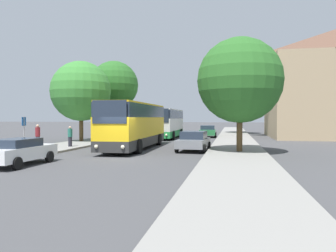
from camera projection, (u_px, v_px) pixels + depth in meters
ground_plane at (122, 157)px, 20.36m from camera, size 300.00×300.00×0.00m
sidewalk_left at (22, 154)px, 21.70m from camera, size 4.00×120.00×0.15m
sidewalk_right at (237, 159)px, 19.01m from camera, size 4.00×120.00×0.15m
bus_front at (135, 125)px, 25.85m from camera, size 2.91×11.80×3.56m
bus_middle at (167, 123)px, 38.88m from camera, size 2.87×10.38×3.41m
parked_car_left_curb at (19, 151)px, 16.79m from camera, size 1.99×4.40×1.39m
parked_car_right_near at (194, 141)px, 24.04m from camera, size 2.32×4.34×1.45m
parked_car_right_far at (208, 131)px, 40.91m from camera, size 2.22×4.36×1.47m
bus_stop_sign at (24, 129)px, 22.68m from camera, size 0.08×0.45×2.39m
pedestrian_waiting_near at (70, 136)px, 26.14m from camera, size 0.36×0.36×1.62m
pedestrian_walking_back at (38, 136)px, 25.31m from camera, size 0.36×0.36×1.79m
tree_left_near at (114, 85)px, 37.63m from camera, size 5.52×5.52×8.80m
tree_left_far at (81, 91)px, 32.28m from camera, size 5.90×5.90×7.87m
tree_right_near at (240, 102)px, 49.67m from camera, size 5.64×5.64×7.44m
tree_right_mid at (240, 80)px, 22.29m from camera, size 5.82×5.82×7.76m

